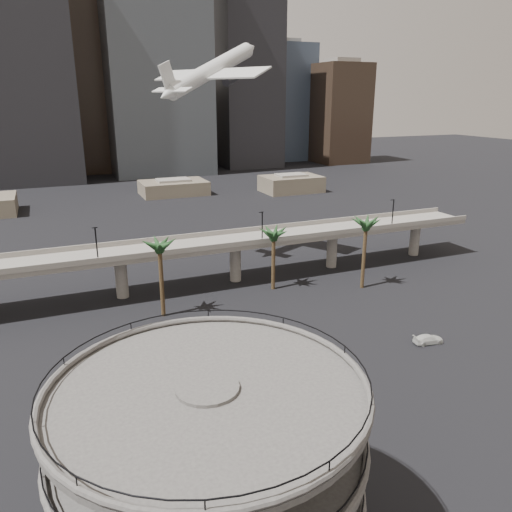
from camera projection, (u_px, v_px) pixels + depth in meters
name	position (u px, v px, depth m)	size (l,w,h in m)	color
ground	(332.00, 485.00, 46.99)	(700.00, 700.00, 0.00)	black
parking_ramp	(210.00, 464.00, 35.68)	(22.20, 22.20, 17.35)	#474442
overpass	(180.00, 252.00, 93.02)	(130.00, 9.30, 14.70)	gray
palm_trees	(271.00, 236.00, 87.87)	(42.40, 10.40, 14.00)	#48381F
low_buildings	(136.00, 193.00, 173.56)	(135.00, 27.50, 6.80)	brown
skyline	(120.00, 85.00, 230.90)	(269.00, 86.00, 109.66)	#83765A
airborne_jet	(211.00, 71.00, 102.58)	(27.78, 26.37, 14.05)	silver
car_a	(237.00, 386.00, 61.77)	(1.76, 4.38, 1.49)	red
car_b	(276.00, 359.00, 67.95)	(1.76, 5.04, 1.66)	black
car_c	(428.00, 339.00, 73.88)	(1.87, 4.60, 1.33)	silver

